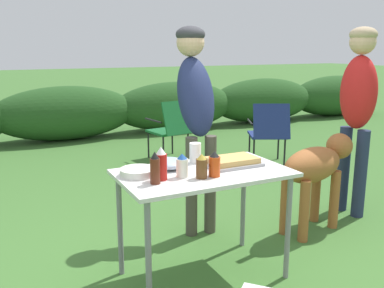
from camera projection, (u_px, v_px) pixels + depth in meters
The scene contains 17 objects.
ground_plane at pixel (203, 275), 2.92m from camera, with size 60.00×60.00×0.00m, color #3D6B2D.
shrub_hedge at pixel (66, 113), 7.12m from camera, with size 14.40×0.90×0.90m.
folding_table at pixel (204, 183), 2.77m from camera, with size 1.10×0.64×0.74m.
food_tray at pixel (232, 162), 2.89m from camera, with size 0.37×0.24×0.06m.
plate_stack at pixel (138, 172), 2.66m from camera, with size 0.23×0.23×0.04m, color white.
mixing_bowl at pixel (168, 163), 2.82m from camera, with size 0.23×0.23×0.07m, color #99B2CC.
paper_cup_stack at pixel (195, 153), 2.95m from camera, with size 0.08×0.08×0.14m, color white.
mayo_bottle at pixel (182, 166), 2.61m from camera, with size 0.07×0.07×0.15m.
ketchup_bottle at pixel (161, 164), 2.56m from camera, with size 0.07×0.07×0.21m.
bbq_sauce_bottle at pixel (155, 168), 2.49m from camera, with size 0.06×0.06×0.19m.
hot_sauce_bottle at pixel (214, 164), 2.63m from camera, with size 0.07×0.07×0.16m.
beer_bottle at pixel (202, 167), 2.60m from camera, with size 0.07×0.07×0.15m.
standing_person_in_olive_jacket at pixel (195, 99), 3.46m from camera, with size 0.35×0.48×1.69m.
standing_person_in_red_jacket at pixel (358, 100), 3.80m from camera, with size 0.27×0.37×1.70m.
dog at pixel (317, 168), 3.56m from camera, with size 1.02×0.43×0.79m.
camp_chair_green_behind_table at pixel (172, 127), 5.81m from camera, with size 0.56×0.66×0.83m.
camp_chair_near_hedge at pixel (269, 130), 5.55m from camera, with size 0.67×0.73×0.83m.
Camera 1 is at (-1.24, -2.34, 1.52)m, focal length 40.00 mm.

